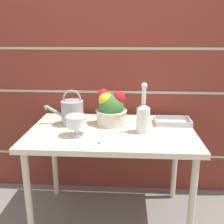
# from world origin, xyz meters

# --- Properties ---
(ground_plane) EXTENTS (12.00, 12.00, 0.00)m
(ground_plane) POSITION_xyz_m (0.00, 0.00, 0.00)
(ground_plane) COLOR slate
(brick_wall) EXTENTS (3.60, 0.08, 2.20)m
(brick_wall) POSITION_xyz_m (0.00, 0.48, 1.10)
(brick_wall) COLOR maroon
(brick_wall) RESTS_ON ground_plane
(patio_table) EXTENTS (1.16, 0.74, 0.74)m
(patio_table) POSITION_xyz_m (0.00, 0.00, 0.67)
(patio_table) COLOR beige
(patio_table) RESTS_ON ground_plane
(watering_can) EXTENTS (0.31, 0.16, 0.26)m
(watering_can) POSITION_xyz_m (-0.30, 0.10, 0.84)
(watering_can) COLOR #93999E
(watering_can) RESTS_ON patio_table
(crystal_pedestal_bowl) EXTENTS (0.14, 0.14, 0.14)m
(crystal_pedestal_bowl) POSITION_xyz_m (-0.23, -0.12, 0.83)
(crystal_pedestal_bowl) COLOR silver
(crystal_pedestal_bowl) RESTS_ON patio_table
(flower_planter) EXTENTS (0.24, 0.24, 0.26)m
(flower_planter) POSITION_xyz_m (-0.01, 0.12, 0.86)
(flower_planter) COLOR beige
(flower_planter) RESTS_ON patio_table
(glass_decanter) EXTENTS (0.09, 0.09, 0.35)m
(glass_decanter) POSITION_xyz_m (0.22, -0.03, 0.86)
(glass_decanter) COLOR silver
(glass_decanter) RESTS_ON patio_table
(wire_tray) EXTENTS (0.27, 0.18, 0.04)m
(wire_tray) POSITION_xyz_m (0.45, 0.16, 0.75)
(wire_tray) COLOR #B7B7BC
(wire_tray) RESTS_ON patio_table
(fallen_petal) EXTENTS (0.01, 0.01, 0.01)m
(fallen_petal) POSITION_xyz_m (-0.06, -0.26, 0.74)
(fallen_petal) COLOR red
(fallen_petal) RESTS_ON patio_table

